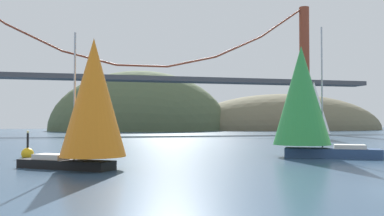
% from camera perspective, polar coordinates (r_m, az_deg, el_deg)
% --- Properties ---
extents(headland_right, '(78.41, 44.00, 27.13)m').
position_cam_1_polar(headland_right, '(168.88, 12.16, -2.81)').
color(headland_right, '#6B664C').
rests_on(headland_right, ground_plane).
extents(headland_center, '(62.49, 44.00, 41.61)m').
position_cam_1_polar(headland_center, '(152.64, -6.70, -2.95)').
color(headland_center, '#4C5B3D').
rests_on(headland_center, ground_plane).
extents(suspension_bridge, '(128.35, 6.00, 35.94)m').
position_cam_1_polar(suspension_bridge, '(112.99, -6.53, 4.59)').
color(suspension_bridge, brown).
rests_on(suspension_bridge, ground_plane).
extents(sailboat_orange_sail, '(8.17, 7.22, 9.28)m').
position_cam_1_polar(sailboat_orange_sail, '(29.69, -12.99, 0.93)').
color(sailboat_orange_sail, black).
rests_on(sailboat_orange_sail, ground_plane).
extents(sailboat_white_mainsail, '(9.88, 8.33, 11.19)m').
position_cam_1_polar(sailboat_white_mainsail, '(81.21, 15.68, -0.15)').
color(sailboat_white_mainsail, navy).
rests_on(sailboat_white_mainsail, ground_plane).
extents(sailboat_green_sail, '(9.94, 7.94, 11.74)m').
position_cam_1_polar(sailboat_green_sail, '(40.74, 14.42, 1.15)').
color(sailboat_green_sail, navy).
rests_on(sailboat_green_sail, ground_plane).
extents(channel_buoy, '(1.10, 1.10, 2.64)m').
position_cam_1_polar(channel_buoy, '(41.99, -20.74, -5.55)').
color(channel_buoy, gold).
rests_on(channel_buoy, ground_plane).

